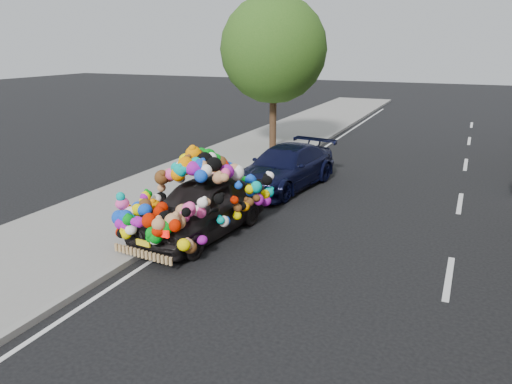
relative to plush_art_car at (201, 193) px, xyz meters
The scene contains 7 objects.
ground 2.06m from the plush_art_car, ahead, with size 100.00×100.00×0.00m, color black.
sidewalk 2.67m from the plush_art_car, behind, with size 4.00×60.00×0.12m, color gray.
kerb 1.09m from the plush_art_car, 167.68° to the right, with size 0.15×60.00×0.13m, color gray.
lane_markings 5.49m from the plush_art_car, ahead, with size 6.00×50.00×0.01m, color silver, non-canonical shape.
tree_near_sidewalk 10.05m from the plush_art_car, 102.04° to the left, with size 4.20×4.20×6.13m.
plush_art_car is the anchor object (origin of this frame).
navy_sedan 4.46m from the plush_art_car, 85.01° to the left, with size 1.77×4.35×1.26m, color black.
Camera 1 is at (3.70, -9.31, 4.27)m, focal length 35.00 mm.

